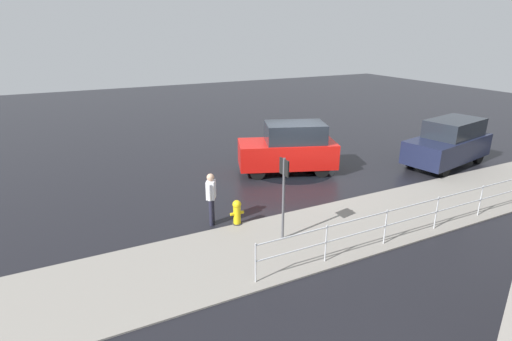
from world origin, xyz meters
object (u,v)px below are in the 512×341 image
(parked_sedan, at_px, (449,143))
(sign_post, at_px, (284,187))
(pedestrian, at_px, (211,195))
(moving_hatchback, at_px, (289,148))
(fire_hydrant, at_px, (237,213))

(parked_sedan, distance_m, sign_post, 10.03)
(pedestrian, bearing_deg, parked_sedan, -176.30)
(parked_sedan, bearing_deg, moving_hatchback, -18.98)
(parked_sedan, height_order, pedestrian, parked_sedan)
(parked_sedan, xyz_separation_m, sign_post, (9.70, 2.51, 0.58))
(pedestrian, distance_m, sign_post, 2.36)
(parked_sedan, xyz_separation_m, pedestrian, (11.11, 0.72, -0.04))
(parked_sedan, bearing_deg, pedestrian, 3.70)
(parked_sedan, bearing_deg, sign_post, 14.49)
(pedestrian, bearing_deg, sign_post, 128.40)
(moving_hatchback, relative_size, pedestrian, 2.62)
(moving_hatchback, xyz_separation_m, sign_post, (3.08, 4.78, 0.55))
(pedestrian, relative_size, sign_post, 0.68)
(moving_hatchback, relative_size, fire_hydrant, 5.30)
(parked_sedan, height_order, fire_hydrant, parked_sedan)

